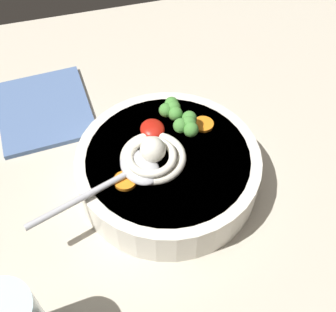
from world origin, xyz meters
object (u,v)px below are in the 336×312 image
soup_spoon (130,172)px  folded_napkin (44,109)px  soup_bowl (168,169)px  noodle_pile (153,156)px

soup_spoon → folded_napkin: bearing=-83.0°
soup_bowl → folded_napkin: bearing=-140.9°
noodle_pile → soup_spoon: noodle_pile is taller
noodle_pile → soup_spoon: (1.49, -3.22, -0.36)cm
soup_bowl → noodle_pile: (0.30, -2.09, 3.85)cm
soup_spoon → folded_napkin: (-20.38, -9.80, -5.96)cm
soup_bowl → soup_spoon: (1.79, -5.31, 3.49)cm
soup_bowl → noodle_pile: bearing=-81.8°
noodle_pile → soup_spoon: 3.56cm
soup_spoon → folded_napkin: soup_spoon is taller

